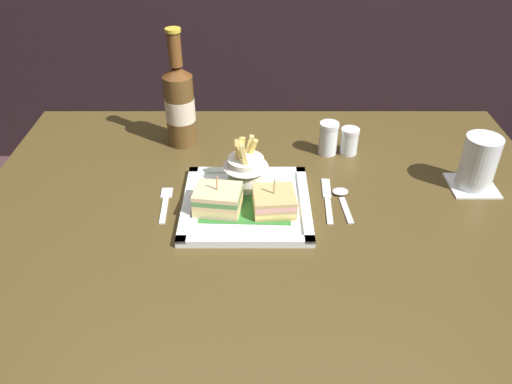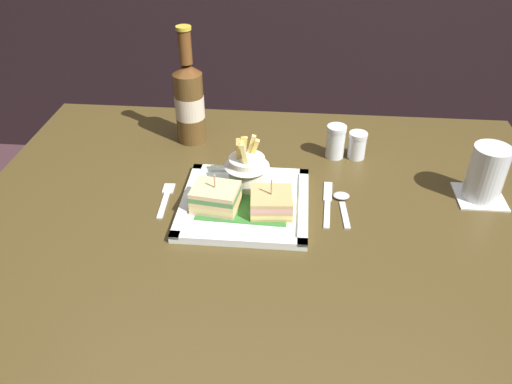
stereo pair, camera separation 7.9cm
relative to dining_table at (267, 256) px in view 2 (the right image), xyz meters
name	(u,v)px [view 2 (the right image)]	position (x,y,z in m)	size (l,w,h in m)	color
dining_table	(267,256)	(0.00, 0.00, 0.00)	(1.25, 0.92, 0.76)	#4A3B1C
square_plate	(245,204)	(-0.05, 0.01, 0.14)	(0.26, 0.26, 0.02)	white
sandwich_half_left	(216,198)	(-0.10, -0.02, 0.17)	(0.10, 0.08, 0.08)	#E0BB8C
sandwich_half_right	(271,202)	(0.01, -0.02, 0.16)	(0.09, 0.09, 0.07)	tan
fries_cup	(247,166)	(-0.05, 0.07, 0.19)	(0.10, 0.10, 0.12)	silver
beer_bottle	(189,101)	(-0.21, 0.28, 0.24)	(0.07, 0.07, 0.29)	brown
drink_coaster	(479,197)	(0.45, 0.08, 0.13)	(0.10, 0.10, 0.00)	white
water_glass	(486,176)	(0.45, 0.08, 0.18)	(0.08, 0.08, 0.12)	silver
fork	(166,198)	(-0.22, 0.02, 0.13)	(0.03, 0.13, 0.00)	silver
knife	(328,202)	(0.12, 0.04, 0.13)	(0.02, 0.16, 0.00)	silver
spoon	(342,200)	(0.16, 0.04, 0.14)	(0.04, 0.12, 0.01)	silver
salt_shaker	(335,143)	(0.15, 0.23, 0.17)	(0.05, 0.05, 0.08)	silver
pepper_shaker	(357,147)	(0.20, 0.23, 0.16)	(0.04, 0.04, 0.07)	silver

